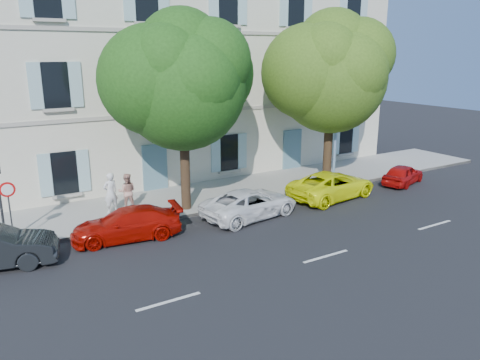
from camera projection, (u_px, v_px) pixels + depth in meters
ground at (263, 223)px, 19.89m from camera, size 90.00×90.00×0.00m
sidewalk at (213, 195)px, 23.54m from camera, size 36.00×4.50×0.15m
kerb at (235, 206)px, 21.75m from camera, size 36.00×0.16×0.16m
building at (164, 70)px, 26.71m from camera, size 28.00×7.00×12.00m
car_red_coupe at (127, 224)px, 18.02m from camera, size 4.40×2.35×1.21m
car_white_coupe at (250, 203)px, 20.41m from camera, size 4.77×2.72×1.25m
car_yellow_supercar at (332, 185)px, 23.07m from camera, size 5.03×2.80×1.33m
car_red_hatchback at (403, 174)px, 25.56m from camera, size 3.50×2.27×1.11m
tree_left at (183, 87)px, 19.82m from camera, size 5.44×5.44×8.42m
tree_right at (331, 78)px, 23.88m from camera, size 5.63×5.63×8.67m
road_sign at (9, 200)px, 16.81m from camera, size 0.55×0.08×2.39m
street_lamp at (339, 108)px, 23.90m from camera, size 0.37×1.56×7.26m
pedestrian_a at (110, 193)px, 20.47m from camera, size 0.74×0.56×1.81m
pedestrian_b at (127, 192)px, 20.90m from camera, size 0.98×0.88×1.66m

